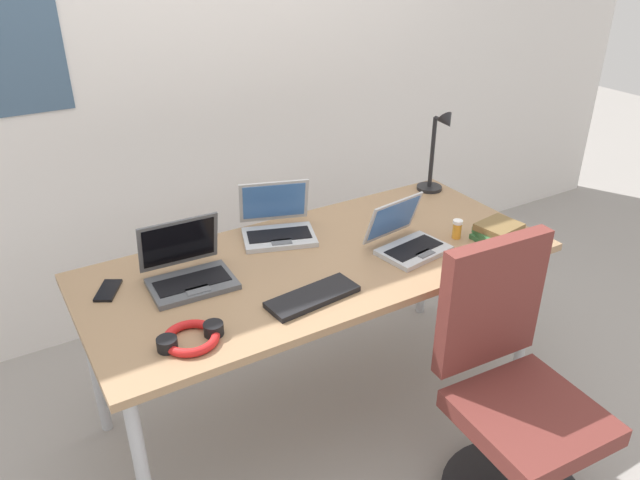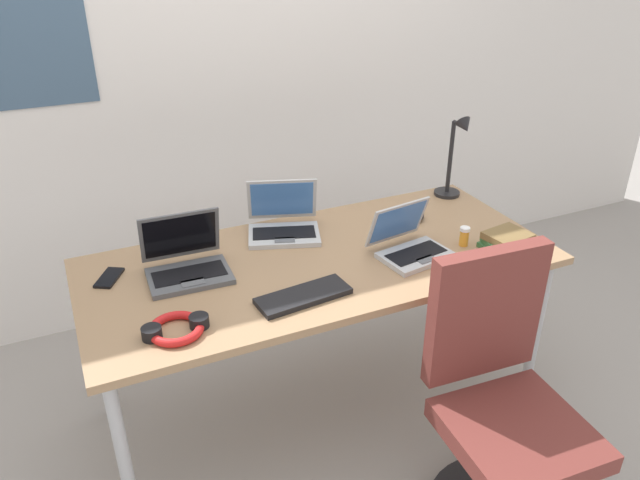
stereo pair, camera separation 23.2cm
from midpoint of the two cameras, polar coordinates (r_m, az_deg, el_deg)
name	(u,v)px [view 2 (the right image)]	position (r m, az deg, el deg)	size (l,w,h in m)	color
ground_plane	(320,404)	(2.80, 2.46, -15.08)	(12.00, 12.00, 0.00)	gray
wall_back	(226,57)	(3.13, -6.53, 16.53)	(6.00, 0.13, 2.60)	silver
desk	(320,271)	(2.39, 2.78, -2.98)	(1.80, 0.80, 0.74)	#9E7A56
desk_lamp	(455,157)	(2.89, 14.73, 7.40)	(0.12, 0.18, 0.40)	black
laptop_near_lamp	(187,263)	(2.26, -9.46, -2.22)	(0.31, 0.27, 0.22)	#515459
laptop_center	(410,245)	(2.41, 11.12, -0.52)	(0.30, 0.28, 0.19)	#B7BABC
laptop_back_left	(283,224)	(2.52, -0.80, 1.47)	(0.36, 0.34, 0.21)	#B7BABC
external_keyboard	(303,296)	(2.11, 1.60, -5.31)	(0.33, 0.12, 0.02)	black
computer_mouse	(417,215)	(2.71, 11.49, 2.19)	(0.06, 0.10, 0.03)	black
cell_phone	(109,278)	(2.32, -16.33, -3.47)	(0.06, 0.14, 0.01)	black
headphones	(176,328)	(1.98, -9.98, -8.19)	(0.21, 0.18, 0.04)	red
pill_bottle	(464,236)	(2.53, 15.85, 0.29)	(0.04, 0.04, 0.08)	gold
book_stack	(507,241)	(2.55, 19.50, -0.20)	(0.20, 0.16, 0.07)	#336638
office_chair	(502,421)	(2.27, 19.51, -15.70)	(0.52, 0.55, 0.97)	black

